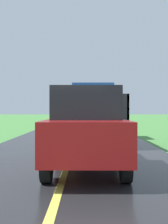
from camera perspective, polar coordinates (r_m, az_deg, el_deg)
The scene contains 2 objects.
banana_truck_near at distance 13.05m, azimuth 1.98°, elevation 0.24°, with size 2.38×5.82×2.80m.
following_car at distance 6.39m, azimuth 0.42°, elevation -3.45°, with size 1.74×4.10×1.92m.
Camera 1 is at (0.46, -0.50, 1.49)m, focal length 42.49 mm.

